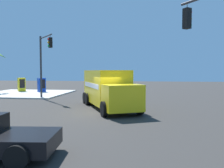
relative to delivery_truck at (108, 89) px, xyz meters
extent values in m
plane|color=#33302D|center=(-2.23, 0.00, -1.54)|extent=(100.00, 100.00, 0.00)
cube|color=beige|center=(9.77, 12.00, -1.47)|extent=(10.21, 10.21, 0.14)
cube|color=yellow|center=(0.62, 0.28, 0.12)|extent=(6.46, 4.69, 2.63)
cube|color=yellow|center=(-3.11, -1.43, -0.34)|extent=(2.73, 2.97, 1.70)
cube|color=black|center=(-3.89, -1.78, 0.00)|extent=(0.91, 1.87, 0.88)
cube|color=#B2B2B7|center=(3.26, 1.49, -1.35)|extent=(1.14, 2.18, 0.21)
cube|color=white|center=(1.12, -0.82, 0.25)|extent=(4.59, 2.12, 0.36)
cube|color=white|center=(0.11, 1.38, 0.25)|extent=(4.59, 2.12, 0.36)
cylinder|color=black|center=(-2.55, -2.53, -1.04)|extent=(1.03, 0.67, 1.00)
cylinder|color=black|center=(-3.58, -0.28, -1.04)|extent=(1.03, 0.67, 1.00)
cylinder|color=black|center=(2.41, -0.26, -1.04)|extent=(1.03, 0.67, 1.00)
cylinder|color=black|center=(1.38, 2.00, -1.04)|extent=(1.03, 0.67, 1.00)
cylinder|color=black|center=(3.37, 0.18, -1.04)|extent=(1.03, 0.67, 1.00)
cylinder|color=black|center=(2.33, 2.43, -1.04)|extent=(1.03, 0.67, 1.00)
cylinder|color=#38383D|center=(5.26, 7.88, 1.79)|extent=(0.20, 0.20, 6.39)
cylinder|color=#38383D|center=(3.92, 6.74, 4.74)|extent=(2.75, 2.37, 0.12)
cylinder|color=#38383D|center=(2.85, 5.83, 4.61)|extent=(0.03, 0.03, 0.25)
cube|color=black|center=(2.85, 5.83, 4.01)|extent=(0.42, 0.42, 0.95)
sphere|color=red|center=(2.74, 5.96, 4.33)|extent=(0.20, 0.20, 0.20)
sphere|color=#EFA314|center=(2.74, 5.96, 4.02)|extent=(0.20, 0.20, 0.20)
sphere|color=#19CC4C|center=(2.74, 5.96, 3.71)|extent=(0.20, 0.20, 0.20)
cylinder|color=#38383D|center=(-6.71, -4.75, 4.43)|extent=(0.03, 0.03, 0.25)
cube|color=black|center=(-6.71, -4.75, 3.83)|extent=(0.42, 0.42, 0.95)
sphere|color=red|center=(-6.61, -4.90, 4.14)|extent=(0.20, 0.20, 0.20)
sphere|color=#EFA314|center=(-6.61, -4.90, 3.83)|extent=(0.20, 0.20, 0.20)
sphere|color=#19CC4C|center=(-6.61, -4.90, 3.52)|extent=(0.20, 0.20, 0.20)
cube|color=black|center=(-10.86, 1.15, -0.99)|extent=(2.14, 2.18, 0.55)
cylinder|color=black|center=(-11.85, 0.93, -1.16)|extent=(0.31, 0.78, 0.76)
cylinder|color=black|center=(-9.85, 1.13, -1.16)|extent=(0.31, 0.78, 0.76)
cube|color=#0F38B2|center=(11.42, 10.63, -0.48)|extent=(1.17, 1.16, 1.85)
cube|color=black|center=(11.16, 10.35, -0.33)|extent=(0.51, 0.49, 1.18)
cube|color=yellow|center=(11.85, 13.69, -0.48)|extent=(1.16, 1.17, 1.85)
cube|color=black|center=(11.57, 13.44, -0.33)|extent=(0.47, 0.52, 1.18)
ellipsoid|color=#427F38|center=(10.86, 16.05, 3.56)|extent=(1.25, 1.20, 0.99)
camera|label=1|loc=(-18.20, -2.74, 1.39)|focal=37.71mm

